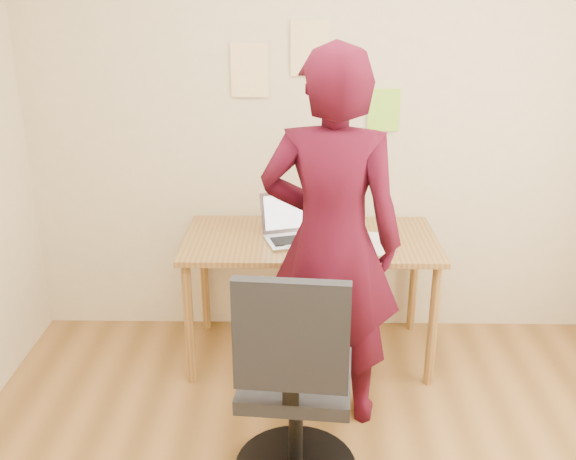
{
  "coord_description": "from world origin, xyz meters",
  "views": [
    {
      "loc": [
        -0.15,
        -1.93,
        2.06
      ],
      "look_at": [
        -0.19,
        0.95,
        0.95
      ],
      "focal_mm": 40.0,
      "sensor_mm": 36.0,
      "label": 1
    }
  ],
  "objects_px": {
    "laptop": "(294,229)",
    "phone": "(352,251)",
    "person": "(331,243)",
    "office_chair": "(295,395)",
    "desk": "(310,252)"
  },
  "relations": [
    {
      "from": "laptop",
      "to": "phone",
      "type": "relative_size",
      "value": 2.97
    },
    {
      "from": "laptop",
      "to": "phone",
      "type": "distance_m",
      "value": 0.36
    },
    {
      "from": "phone",
      "to": "person",
      "type": "relative_size",
      "value": 0.07
    },
    {
      "from": "laptop",
      "to": "office_chair",
      "type": "relative_size",
      "value": 0.38
    },
    {
      "from": "office_chair",
      "to": "person",
      "type": "xyz_separation_m",
      "value": [
        0.17,
        0.53,
        0.47
      ]
    },
    {
      "from": "desk",
      "to": "phone",
      "type": "bearing_deg",
      "value": -42.75
    },
    {
      "from": "desk",
      "to": "laptop",
      "type": "bearing_deg",
      "value": -174.32
    },
    {
      "from": "desk",
      "to": "phone",
      "type": "relative_size",
      "value": 10.33
    },
    {
      "from": "laptop",
      "to": "phone",
      "type": "bearing_deg",
      "value": -49.04
    },
    {
      "from": "person",
      "to": "desk",
      "type": "bearing_deg",
      "value": -71.56
    },
    {
      "from": "phone",
      "to": "office_chair",
      "type": "xyz_separation_m",
      "value": [
        -0.3,
        -0.86,
        -0.3
      ]
    },
    {
      "from": "laptop",
      "to": "person",
      "type": "bearing_deg",
      "value": -88.38
    },
    {
      "from": "office_chair",
      "to": "laptop",
      "type": "bearing_deg",
      "value": 95.59
    },
    {
      "from": "phone",
      "to": "person",
      "type": "distance_m",
      "value": 0.39
    },
    {
      "from": "phone",
      "to": "office_chair",
      "type": "distance_m",
      "value": 0.95
    }
  ]
}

